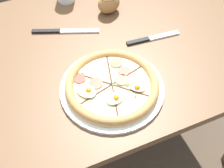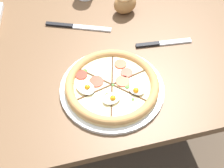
{
  "view_description": "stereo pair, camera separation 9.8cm",
  "coord_description": "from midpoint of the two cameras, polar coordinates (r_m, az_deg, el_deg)",
  "views": [
    {
      "loc": [
        -0.15,
        -0.76,
        1.53
      ],
      "look_at": [
        0.1,
        -0.19,
        0.75
      ],
      "focal_mm": 50.0,
      "sensor_mm": 36.0,
      "label": 1
    },
    {
      "loc": [
        -0.05,
        -0.79,
        1.53
      ],
      "look_at": [
        0.1,
        -0.19,
        0.75
      ],
      "focal_mm": 50.0,
      "sensor_mm": 36.0,
      "label": 2
    }
  ],
  "objects": [
    {
      "name": "knife_spare",
      "position": [
        1.21,
        -10.99,
        9.36
      ],
      "size": [
        0.24,
        0.11,
        0.01
      ],
      "rotation": [
        0.0,
        0.0,
        -0.39
      ],
      "color": "silver",
      "rests_on": "dining_table"
    },
    {
      "name": "knife_main",
      "position": [
        1.17,
        5.0,
        8.24
      ],
      "size": [
        0.21,
        0.04,
        0.01
      ],
      "rotation": [
        0.0,
        0.0,
        -0.09
      ],
      "color": "silver",
      "rests_on": "dining_table"
    },
    {
      "name": "dining_table",
      "position": [
        1.19,
        -10.49,
        1.38
      ],
      "size": [
        1.49,
        0.82,
        0.72
      ],
      "color": "brown",
      "rests_on": "ground_plane"
    },
    {
      "name": "pizza",
      "position": [
        0.99,
        -2.85,
        -0.56
      ],
      "size": [
        0.34,
        0.34,
        0.05
      ],
      "color": "white",
      "rests_on": "dining_table"
    },
    {
      "name": "bread_piece_mid",
      "position": [
        1.26,
        -2.89,
        14.56
      ],
      "size": [
        0.11,
        0.09,
        0.08
      ],
      "rotation": [
        0.0,
        0.0,
        0.23
      ],
      "color": "#A3703D",
      "rests_on": "dining_table"
    },
    {
      "name": "ground_plane",
      "position": [
        1.71,
        -7.41,
        -12.29
      ],
      "size": [
        12.0,
        12.0,
        0.0
      ],
      "primitive_type": "plane",
      "color": "brown"
    }
  ]
}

